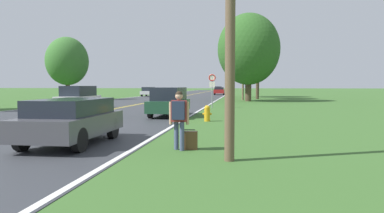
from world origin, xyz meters
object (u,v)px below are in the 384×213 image
(traffic_sign, at_px, (212,82))
(car_maroon_hatchback_distant, at_px, (218,89))
(fire_hydrant, at_px, (207,113))
(car_silver_hatchback_mid_far, at_px, (149,91))
(car_dark_green_van_approaching, at_px, (169,101))
(tree_mid_treeline, at_px, (67,61))
(car_dark_grey_hatchback_nearest, at_px, (72,119))
(tree_behind_sign, at_px, (258,54))
(car_red_hatchback_receding, at_px, (219,91))
(suitcase, at_px, (190,140))
(tree_left_verge, at_px, (248,56))
(hitchhiker_person, at_px, (179,114))
(tree_right_cluster, at_px, (249,49))
(car_white_van_mid_near, at_px, (79,97))

(traffic_sign, distance_m, car_maroon_hatchback_distant, 63.26)
(fire_hydrant, height_order, car_silver_hatchback_mid_far, car_silver_hatchback_mid_far)
(car_dark_green_van_approaching, bearing_deg, tree_mid_treeline, -139.18)
(car_dark_grey_hatchback_nearest, bearing_deg, car_maroon_hatchback_distant, 179.87)
(tree_behind_sign, relative_size, car_red_hatchback_receding, 2.02)
(tree_mid_treeline, height_order, car_dark_green_van_approaching, tree_mid_treeline)
(car_dark_green_van_approaching, xyz_separation_m, car_silver_hatchback_mid_far, (-11.26, 35.73, -0.07))
(suitcase, relative_size, car_dark_green_van_approaching, 0.13)
(fire_hydrant, relative_size, car_silver_hatchback_mid_far, 0.20)
(traffic_sign, distance_m, tree_left_verge, 26.05)
(traffic_sign, height_order, car_dark_grey_hatchback_nearest, traffic_sign)
(tree_behind_sign, height_order, car_dark_green_van_approaching, tree_behind_sign)
(tree_left_verge, xyz_separation_m, tree_behind_sign, (1.20, -6.81, -0.40))
(tree_left_verge, bearing_deg, tree_mid_treeline, -150.57)
(tree_left_verge, bearing_deg, fire_hydrant, -94.04)
(tree_left_verge, bearing_deg, hitchhiker_person, -93.31)
(tree_right_cluster, bearing_deg, car_red_hatchback_receding, 101.05)
(tree_right_cluster, height_order, car_maroon_hatchback_distant, tree_right_cluster)
(traffic_sign, distance_m, car_dark_green_van_approaching, 8.01)
(fire_hydrant, bearing_deg, tree_behind_sign, 82.67)
(tree_right_cluster, distance_m, car_dark_grey_hatchback_nearest, 30.53)
(car_silver_hatchback_mid_far, bearing_deg, car_maroon_hatchback_distant, -14.00)
(tree_left_verge, distance_m, car_red_hatchback_receding, 14.36)
(suitcase, distance_m, car_maroon_hatchback_distant, 81.11)
(tree_right_cluster, xyz_separation_m, car_silver_hatchback_mid_far, (-16.16, 16.01, -5.05))
(tree_right_cluster, distance_m, car_dark_green_van_approaching, 20.91)
(car_white_van_mid_near, bearing_deg, car_dark_grey_hatchback_nearest, -155.45)
(car_dark_grey_hatchback_nearest, bearing_deg, car_silver_hatchback_mid_far, -168.16)
(tree_behind_sign, relative_size, car_dark_grey_hatchback_nearest, 2.06)
(hitchhiker_person, bearing_deg, tree_behind_sign, -8.55)
(hitchhiker_person, bearing_deg, suitcase, -60.63)
(hitchhiker_person, height_order, suitcase, hitchhiker_person)
(tree_right_cluster, distance_m, car_red_hatchback_receding, 26.69)
(tree_left_verge, relative_size, tree_mid_treeline, 1.27)
(fire_hydrant, bearing_deg, car_white_van_mid_near, 144.20)
(tree_behind_sign, bearing_deg, tree_mid_treeline, -166.08)
(car_red_hatchback_receding, bearing_deg, tree_left_verge, 21.37)
(tree_left_verge, bearing_deg, car_white_van_mid_near, -115.53)
(car_dark_green_van_approaching, bearing_deg, tree_right_cluster, 166.51)
(car_maroon_hatchback_distant, bearing_deg, car_white_van_mid_near, -4.87)
(hitchhiker_person, height_order, car_dark_grey_hatchback_nearest, hitchhiker_person)
(tree_left_verge, relative_size, car_white_van_mid_near, 2.17)
(tree_behind_sign, xyz_separation_m, car_dark_grey_hatchback_nearest, (-7.17, -36.21, -5.15))
(car_maroon_hatchback_distant, bearing_deg, traffic_sign, 4.12)
(car_dark_green_van_approaching, bearing_deg, car_red_hatchback_receding, -179.38)
(suitcase, relative_size, traffic_sign, 0.21)
(traffic_sign, bearing_deg, hitchhiker_person, -87.91)
(tree_left_verge, distance_m, car_white_van_mid_near, 31.41)
(car_dark_grey_hatchback_nearest, bearing_deg, tree_left_verge, 171.19)
(tree_behind_sign, bearing_deg, tree_left_verge, 99.96)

